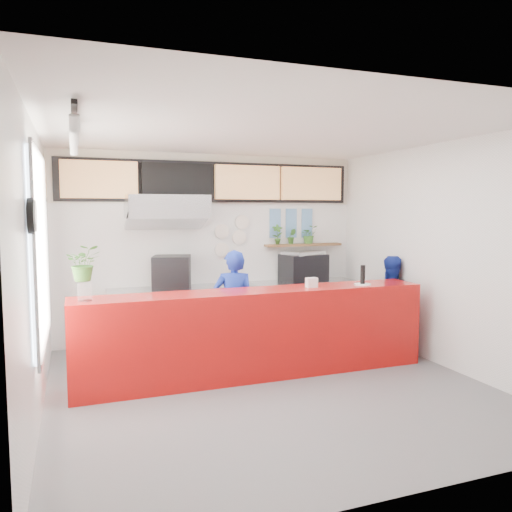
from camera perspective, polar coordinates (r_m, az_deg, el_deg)
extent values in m
plane|color=slate|center=(6.17, 1.41, -14.61)|extent=(5.00, 5.00, 0.00)
plane|color=silver|center=(5.88, 1.48, 14.09)|extent=(5.00, 5.00, 0.00)
plane|color=white|center=(8.21, -4.99, 1.06)|extent=(5.00, 0.00, 5.00)
plane|color=white|center=(5.44, -23.84, -1.49)|extent=(0.00, 5.00, 5.00)
plane|color=white|center=(7.14, 20.44, 0.12)|extent=(0.00, 5.00, 5.00)
cube|color=#AA0E0C|center=(6.37, 0.09, -8.80)|extent=(4.50, 0.60, 1.10)
cube|color=beige|center=(8.19, -5.03, 8.75)|extent=(5.00, 0.02, 0.80)
cube|color=#B2B5BA|center=(7.89, -10.01, -6.88)|extent=(1.80, 0.60, 0.90)
cube|color=black|center=(7.79, -9.60, -1.81)|extent=(0.69, 0.69, 0.50)
cube|color=#B2B5BA|center=(7.67, -10.15, 5.56)|extent=(1.20, 0.70, 0.35)
cube|color=#B2B5BA|center=(7.67, -10.12, 4.07)|extent=(1.20, 0.69, 0.31)
cube|color=#B2B5BA|center=(8.58, 5.36, -5.83)|extent=(1.80, 0.60, 0.90)
cube|color=black|center=(8.48, 5.44, -1.33)|extent=(0.77, 0.59, 0.46)
cube|color=#B9BCC1|center=(8.46, 5.45, 0.36)|extent=(0.74, 0.62, 0.06)
cube|color=brown|center=(8.67, 5.45, 1.28)|extent=(1.40, 0.18, 0.04)
cube|color=tan|center=(7.80, -17.45, 8.34)|extent=(1.10, 0.10, 0.55)
cube|color=black|center=(7.94, -8.98, 8.45)|extent=(1.10, 0.10, 0.55)
cube|color=tan|center=(8.25, -0.96, 8.40)|extent=(1.10, 0.10, 0.55)
cube|color=tan|center=(8.70, 6.35, 8.20)|extent=(1.10, 0.10, 0.55)
cube|color=black|center=(8.16, -4.98, 8.41)|extent=(4.80, 0.04, 0.65)
cube|color=silver|center=(5.72, -23.43, 0.84)|extent=(0.04, 2.20, 1.90)
cube|color=#B2B5BA|center=(5.72, -23.23, 0.85)|extent=(0.03, 2.30, 2.00)
cylinder|color=black|center=(4.51, -24.31, 4.19)|extent=(0.05, 0.30, 0.30)
cylinder|color=white|center=(4.51, -23.93, 4.20)|extent=(0.02, 0.26, 0.26)
cube|color=black|center=(5.47, -20.11, 13.81)|extent=(0.05, 2.40, 0.04)
cylinder|color=silver|center=(8.20, -3.94, 2.81)|extent=(0.24, 0.03, 0.24)
cylinder|color=silver|center=(8.30, -1.94, 2.16)|extent=(0.24, 0.03, 0.24)
cylinder|color=silver|center=(8.22, -3.92, 0.72)|extent=(0.24, 0.03, 0.24)
cylinder|color=silver|center=(8.30, -1.62, 3.89)|extent=(0.24, 0.03, 0.24)
cube|color=#598CBF|center=(8.52, 2.20, 4.59)|extent=(0.20, 0.02, 0.25)
cube|color=#598CBF|center=(8.64, 4.05, 4.59)|extent=(0.20, 0.02, 0.25)
cube|color=#598CBF|center=(8.76, 5.84, 4.59)|extent=(0.20, 0.02, 0.25)
cube|color=#598CBF|center=(8.53, 2.19, 2.91)|extent=(0.20, 0.02, 0.25)
cube|color=#598CBF|center=(8.64, 4.04, 2.94)|extent=(0.20, 0.02, 0.25)
cube|color=#598CBF|center=(8.77, 5.83, 2.96)|extent=(0.20, 0.02, 0.25)
imported|color=navy|center=(6.89, -2.53, -5.78)|extent=(0.66, 0.54, 1.56)
imported|color=navy|center=(7.86, 14.97, -5.12)|extent=(0.76, 0.63, 1.41)
imported|color=#346925|center=(8.46, 2.45, 2.49)|extent=(0.21, 0.17, 0.34)
imported|color=#346925|center=(8.57, 4.11, 2.26)|extent=(0.17, 0.15, 0.26)
imported|color=#346925|center=(8.71, 6.09, 2.46)|extent=(0.32, 0.29, 0.32)
cylinder|color=white|center=(5.83, -18.98, -3.92)|extent=(0.19, 0.19, 0.20)
imported|color=#346925|center=(5.79, -19.07, -0.76)|extent=(0.36, 0.31, 0.40)
cube|color=white|center=(6.52, 6.36, -3.03)|extent=(0.15, 0.09, 0.12)
cylinder|color=white|center=(6.83, 12.08, -3.19)|extent=(0.29, 0.29, 0.02)
cylinder|color=black|center=(6.81, 12.10, -2.09)|extent=(0.08, 0.08, 0.25)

